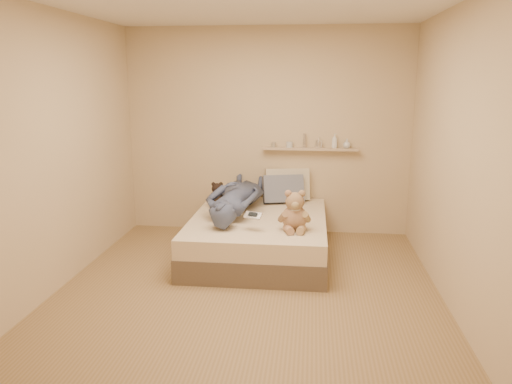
# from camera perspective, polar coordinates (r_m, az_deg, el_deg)

# --- Properties ---
(room) EXTENTS (3.80, 3.80, 3.80)m
(room) POSITION_cam_1_polar(r_m,az_deg,el_deg) (4.51, -0.94, 4.36)
(room) COLOR olive
(room) RESTS_ON ground
(bed) EXTENTS (1.50, 1.90, 0.45)m
(bed) POSITION_cam_1_polar(r_m,az_deg,el_deg) (5.66, 0.32, -5.06)
(bed) COLOR brown
(bed) RESTS_ON floor
(game_console) EXTENTS (0.20, 0.14, 0.06)m
(game_console) POSITION_cam_1_polar(r_m,az_deg,el_deg) (5.06, -0.33, -2.68)
(game_console) COLOR #B4B6BB
(game_console) RESTS_ON bed
(teddy_bear) EXTENTS (0.35, 0.34, 0.43)m
(teddy_bear) POSITION_cam_1_polar(r_m,az_deg,el_deg) (5.07, 4.44, -2.50)
(teddy_bear) COLOR tan
(teddy_bear) RESTS_ON bed
(dark_plush) EXTENTS (0.20, 0.20, 0.31)m
(dark_plush) POSITION_cam_1_polar(r_m,az_deg,el_deg) (6.00, -4.43, -0.49)
(dark_plush) COLOR black
(dark_plush) RESTS_ON bed
(pillow_cream) EXTENTS (0.59, 0.35, 0.43)m
(pillow_cream) POSITION_cam_1_polar(r_m,az_deg,el_deg) (6.33, 3.58, 0.85)
(pillow_cream) COLOR #C2B59A
(pillow_cream) RESTS_ON bed
(pillow_grey) EXTENTS (0.55, 0.37, 0.37)m
(pillow_grey) POSITION_cam_1_polar(r_m,az_deg,el_deg) (6.20, 3.13, 0.32)
(pillow_grey) COLOR slate
(pillow_grey) RESTS_ON bed
(person) EXTENTS (0.69, 1.62, 0.38)m
(person) POSITION_cam_1_polar(r_m,az_deg,el_deg) (5.74, -2.30, -0.51)
(person) COLOR #414866
(person) RESTS_ON bed
(wall_shelf) EXTENTS (1.20, 0.12, 0.03)m
(wall_shelf) POSITION_cam_1_polar(r_m,az_deg,el_deg) (6.32, 6.20, 4.92)
(wall_shelf) COLOR tan
(wall_shelf) RESTS_ON wall_back
(shelf_bottles) EXTENTS (1.01, 0.12, 0.18)m
(shelf_bottles) POSITION_cam_1_polar(r_m,az_deg,el_deg) (6.32, 7.67, 5.60)
(shelf_bottles) COLOR #9E9787
(shelf_bottles) RESTS_ON wall_shelf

